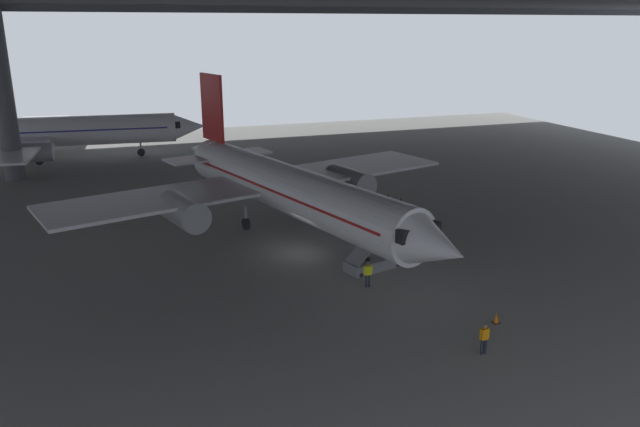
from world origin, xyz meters
TOP-DOWN VIEW (x-y plane):
  - ground_plane at (0.00, 0.00)m, footprint 110.00×110.00m
  - airplane_main at (-0.19, 4.81)m, footprint 33.72×34.18m
  - boarding_stairs at (2.97, -4.33)m, footprint 4.32×2.46m
  - crew_worker_near_nose at (3.51, -15.87)m, footprint 0.55×0.23m
  - crew_worker_by_stairs at (1.45, -6.92)m, footprint 0.54×0.27m
  - airplane_distant at (-17.77, 38.05)m, footprint 33.17×32.12m
  - traffic_cone_orange at (5.98, -13.38)m, footprint 0.36×0.36m

SIDE VIEW (x-z plane):
  - ground_plane at x=0.00m, z-range 0.00..0.00m
  - traffic_cone_orange at x=5.98m, z-range -0.01..0.59m
  - boarding_stairs at x=2.97m, z-range -1.55..3.00m
  - crew_worker_near_nose at x=3.51m, z-range 0.10..1.66m
  - crew_worker_by_stairs at x=1.45m, z-range 0.10..1.69m
  - airplane_distant at x=-17.77m, z-range -1.99..8.54m
  - airplane_main at x=-0.19m, z-range -2.12..8.83m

